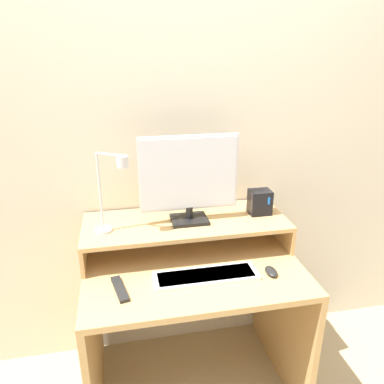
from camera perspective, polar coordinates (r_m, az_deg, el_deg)
The scene contains 9 objects.
wall_back at distance 2.03m, azimuth -2.25°, elevation 6.91°, with size 6.00×0.05×2.50m.
desk at distance 1.99m, azimuth 0.03°, elevation -16.73°, with size 1.04×0.73×0.77m.
monitor_shelf at distance 1.93m, azimuth -0.97°, elevation -4.97°, with size 1.04×0.40×0.15m.
monitor at distance 1.82m, azimuth -0.46°, elevation 2.18°, with size 0.49×0.15×0.44m.
desk_lamp at distance 1.74m, azimuth -12.13°, elevation 0.64°, with size 0.18×0.14×0.39m.
router_dock at distance 2.00m, azimuth 10.28°, elevation -1.51°, with size 0.11×0.09×0.13m.
keyboard at distance 1.75m, azimuth 2.13°, elevation -12.65°, with size 0.48×0.14×0.02m.
mouse at distance 1.81m, azimuth 11.97°, elevation -11.76°, with size 0.05×0.09×0.03m.
remote_control at distance 1.70m, azimuth -10.94°, elevation -14.31°, with size 0.08×0.19×0.02m.
Camera 1 is at (-0.31, -1.17, 1.75)m, focal length 35.00 mm.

